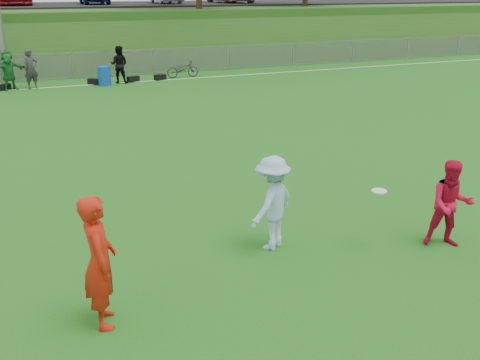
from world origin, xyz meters
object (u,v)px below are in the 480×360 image
player_blue (272,203)px  frisbee (379,191)px  recycling_bin (104,76)px  bicycle (183,69)px  player_red_left (99,262)px  player_red_center (451,204)px

player_blue → frisbee: size_ratio=6.42×
frisbee → recycling_bin: size_ratio=0.30×
recycling_bin → bicycle: size_ratio=0.53×
player_blue → bicycle: player_blue is taller
player_red_left → recycling_bin: player_red_left is taller
player_red_center → frisbee: 1.29m
player_red_left → frisbee: 4.67m
frisbee → player_red_center: bearing=-18.9°
player_blue → player_red_left: bearing=-11.8°
frisbee → bicycle: frisbee is taller
frisbee → recycling_bin: 18.12m
player_blue → recycling_bin: player_blue is taller
frisbee → player_red_left: bearing=-174.7°
player_red_left → bicycle: (6.94, 19.28, -0.49)m
recycling_bin → player_red_left: bearing=-99.3°
player_red_center → player_blue: player_blue is taller
recycling_bin → frisbee: bearing=-84.8°
player_blue → bicycle: 18.58m
bicycle → player_blue: bearing=164.2°
player_red_left → bicycle: bearing=-16.1°
player_red_center → frisbee: (-1.19, 0.41, 0.27)m
player_blue → frisbee: (1.63, -0.70, 0.22)m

